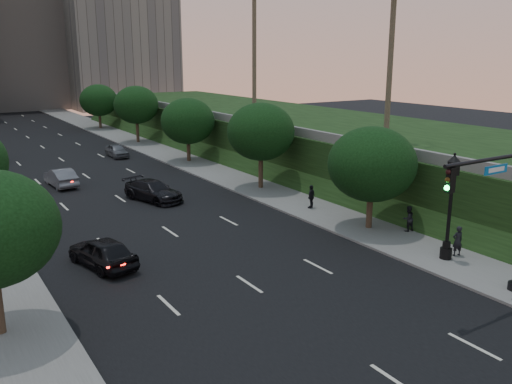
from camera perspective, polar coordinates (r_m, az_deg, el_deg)
ground at (r=21.54m, az=6.50°, el=-14.24°), size 160.00×160.00×0.00m
road_surface at (r=47.34m, az=-16.80°, el=1.16°), size 16.00×140.00×0.02m
sidewalk_right at (r=50.91m, az=-5.67°, el=2.68°), size 4.50×140.00×0.15m
embankment at (r=55.17m, az=6.25°, el=5.59°), size 18.00×90.00×4.00m
parapet_wall at (r=50.04m, az=-1.39°, el=7.50°), size 0.35×90.00×0.70m
office_block_mid at (r=118.04m, az=-24.34°, el=14.39°), size 22.00×18.00×26.00m
office_block_right at (r=116.60m, az=-14.97°, el=17.63°), size 20.00×22.00×36.00m
tree_right_a at (r=32.40m, az=12.11°, el=2.88°), size 5.20×5.20×6.24m
tree_right_b at (r=41.60m, az=0.51°, el=6.35°), size 5.20×5.20×6.74m
tree_right_c at (r=52.97m, az=-7.20°, el=7.41°), size 5.20×5.20×6.24m
tree_right_d at (r=65.80m, az=-12.50°, el=8.94°), size 5.20×5.20×6.74m
tree_right_e at (r=80.06m, az=-16.24°, el=9.25°), size 5.20×5.20×6.24m
traffic_signal_mast at (r=24.86m, az=25.01°, el=-2.44°), size 5.68×0.56×7.00m
street_lamp at (r=28.73m, az=19.71°, el=-1.95°), size 0.64×0.64×5.62m
sedan_near_left at (r=28.00m, az=-15.86°, el=-6.11°), size 2.75×4.74×1.52m
sedan_mid_left at (r=45.94m, az=-19.86°, el=1.46°), size 1.84×4.54×1.47m
sedan_near_right at (r=39.64m, az=-10.77°, el=0.12°), size 3.44×5.41×1.46m
sedan_far_right at (r=57.52m, az=-14.43°, el=4.24°), size 1.59×3.93×1.34m
pedestrian_a at (r=29.81m, az=20.45°, el=-4.85°), size 0.66×0.52×1.59m
pedestrian_b at (r=32.99m, az=15.72°, el=-2.71°), size 0.78×0.63×1.53m
pedestrian_c at (r=36.72m, az=5.84°, el=-0.48°), size 1.00×0.79×1.59m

